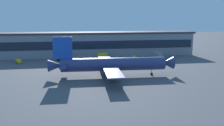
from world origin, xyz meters
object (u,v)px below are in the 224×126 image
object	(u,v)px
catering_truck	(157,55)
stair_truck	(103,55)
traffic_cone_0	(89,84)
belt_loader	(19,61)
fuel_truck	(64,58)
follow_me_car	(134,57)
airliner	(112,64)

from	to	relation	value
catering_truck	stair_truck	world-z (taller)	catering_truck
traffic_cone_0	catering_truck	bearing A→B (deg)	47.96
belt_loader	fuel_truck	bearing A→B (deg)	5.62
catering_truck	stair_truck	distance (m)	32.96
follow_me_car	traffic_cone_0	world-z (taller)	follow_me_car
airliner	belt_loader	distance (m)	59.66
traffic_cone_0	fuel_truck	bearing A→B (deg)	100.90
fuel_truck	stair_truck	size ratio (longest dim) A/B	1.38
follow_me_car	catering_truck	bearing A→B (deg)	-8.36
stair_truck	traffic_cone_0	size ratio (longest dim) A/B	8.78
catering_truck	belt_loader	distance (m)	79.86
catering_truck	belt_loader	bearing A→B (deg)	179.89
catering_truck	fuel_truck	bearing A→B (deg)	177.33
stair_truck	belt_loader	distance (m)	48.13
catering_truck	belt_loader	world-z (taller)	catering_truck
catering_truck	belt_loader	xyz separation A→B (m)	(-79.85, 0.16, -1.14)
traffic_cone_0	stair_truck	bearing A→B (deg)	77.26
catering_truck	traffic_cone_0	distance (m)	67.37
belt_loader	traffic_cone_0	xyz separation A→B (m)	(34.75, -50.17, -0.79)
follow_me_car	catering_truck	distance (m)	14.13
airliner	traffic_cone_0	size ratio (longest dim) A/B	72.86
follow_me_car	stair_truck	distance (m)	18.96
stair_truck	belt_loader	world-z (taller)	stair_truck
fuel_truck	belt_loader	size ratio (longest dim) A/B	1.32
belt_loader	stair_truck	bearing A→B (deg)	8.14
stair_truck	catering_truck	bearing A→B (deg)	-12.20
airliner	catering_truck	xyz separation A→B (m)	(34.57, 38.48, -2.92)
airliner	follow_me_car	distance (m)	45.66
follow_me_car	traffic_cone_0	bearing A→B (deg)	-120.91
fuel_truck	traffic_cone_0	xyz separation A→B (m)	(10.13, -52.59, -1.52)
fuel_truck	belt_loader	xyz separation A→B (m)	(-24.62, -2.42, -0.73)
airliner	follow_me_car	bearing A→B (deg)	63.01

